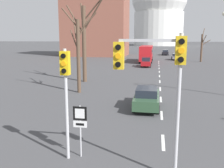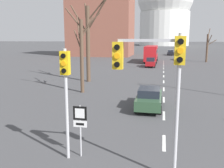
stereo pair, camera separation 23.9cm
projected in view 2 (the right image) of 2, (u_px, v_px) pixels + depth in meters
name	position (u px, v px, depth m)	size (l,w,h in m)	color
lane_stripe_1	(164.00, 143.00, 12.35)	(0.16, 2.00, 0.01)	silver
lane_stripe_2	(164.00, 116.00, 16.69)	(0.16, 2.00, 0.01)	silver
lane_stripe_3	(164.00, 100.00, 21.03)	(0.16, 2.00, 0.01)	silver
lane_stripe_4	(164.00, 89.00, 25.37)	(0.16, 2.00, 0.01)	silver
lane_stripe_5	(164.00, 82.00, 29.70)	(0.16, 2.00, 0.01)	silver
lane_stripe_6	(164.00, 76.00, 34.04)	(0.16, 2.00, 0.01)	silver
lane_stripe_7	(164.00, 72.00, 38.38)	(0.16, 2.00, 0.01)	silver
lane_stripe_8	(164.00, 69.00, 42.71)	(0.16, 2.00, 0.01)	silver
lane_stripe_9	(164.00, 66.00, 47.05)	(0.16, 2.00, 0.01)	silver
lane_stripe_10	(164.00, 63.00, 51.39)	(0.16, 2.00, 0.01)	silver
lane_stripe_11	(164.00, 61.00, 55.73)	(0.16, 2.00, 0.01)	silver
traffic_signal_near_left	(66.00, 83.00, 10.22)	(0.36, 0.34, 4.69)	#B2B2B7
traffic_signal_centre_tall	(157.00, 70.00, 8.60)	(2.47, 0.34, 5.28)	#B2B2B7
route_sign_post	(80.00, 122.00, 10.67)	(0.60, 0.08, 2.31)	#B2B2B7
sedan_near_left	(149.00, 98.00, 18.33)	(1.85, 4.53, 1.55)	#2D4C33
sedan_near_right	(170.00, 52.00, 76.59)	(1.96, 4.57, 1.65)	black
sedan_mid_centre	(151.00, 62.00, 45.09)	(1.75, 4.48, 1.75)	maroon
sedan_far_left	(181.00, 57.00, 59.26)	(1.73, 4.53, 1.57)	slate
city_bus	(151.00, 53.00, 54.11)	(2.66, 10.80, 3.48)	red
bare_tree_left_near	(89.00, 39.00, 29.08)	(5.78, 3.51, 10.36)	brown
bare_tree_right_near	(207.00, 47.00, 53.93)	(2.02, 1.71, 7.25)	brown
bare_tree_left_far	(82.00, 51.00, 23.33)	(3.46, 2.68, 7.92)	brown
capitol_dome	(165.00, 7.00, 175.56)	(38.76, 38.76, 54.75)	silver
apartment_block_left	(102.00, 20.00, 73.72)	(18.00, 14.00, 20.87)	brown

